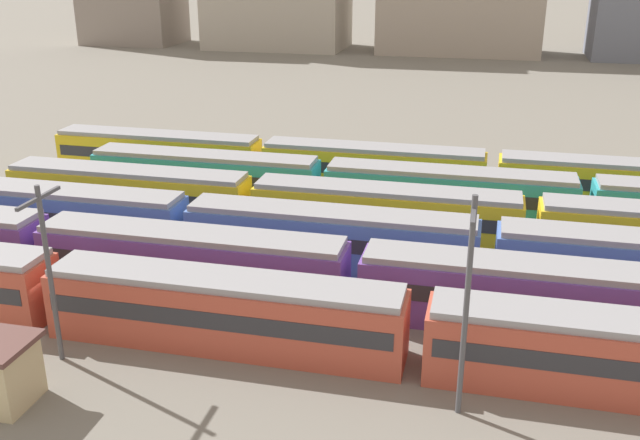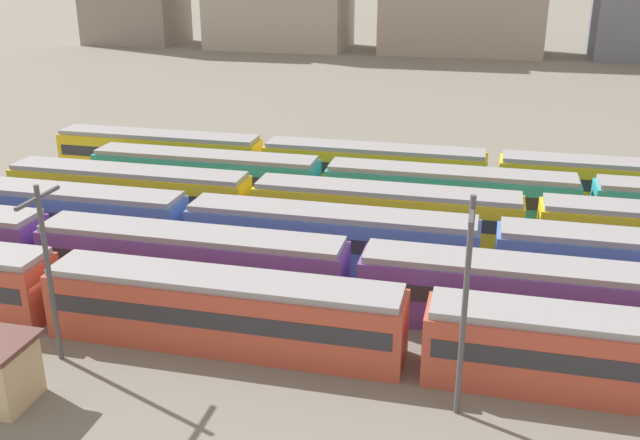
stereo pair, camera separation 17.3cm
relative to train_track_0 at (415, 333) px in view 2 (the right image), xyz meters
The scene contains 8 objects.
ground_plane 24.22m from the train_track_0, 147.42° to the left, with size 600.00×600.00×0.00m, color slate.
train_track_0 is the anchor object (origin of this frame).
train_track_2 12.22m from the train_track_0, 121.64° to the left, with size 55.80×3.06×3.75m.
train_track_3 16.60m from the train_track_0, 70.03° to the left, with size 74.70×3.06×3.75m.
train_track_4 22.88m from the train_track_0, 65.37° to the left, with size 74.70×3.06×3.75m.
train_track_5 28.87m from the train_track_0, 64.23° to the left, with size 93.60×3.06×3.75m.
catenary_pole_0 5.14m from the train_track_0, 53.74° to the right, with size 0.24×3.20×9.83m.
catenary_pole_2 17.27m from the train_track_0, 169.47° to the right, with size 0.24×3.20×8.83m.
Camera 2 is at (22.92, -29.42, 18.59)m, focal length 40.22 mm.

